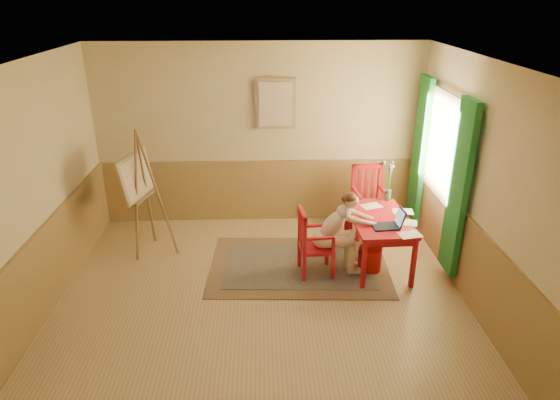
{
  "coord_description": "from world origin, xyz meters",
  "views": [
    {
      "loc": [
        0.03,
        -5.04,
        3.47
      ],
      "look_at": [
        0.25,
        0.55,
        1.05
      ],
      "focal_mm": 31.29,
      "sensor_mm": 36.0,
      "label": 1
    }
  ],
  "objects_px": {
    "table": "(379,224)",
    "chair_back": "(368,201)",
    "laptop": "(390,223)",
    "chair_left": "(313,243)",
    "easel": "(139,181)",
    "figure": "(338,230)"
  },
  "relations": [
    {
      "from": "table",
      "to": "chair_back",
      "type": "distance_m",
      "value": 0.97
    },
    {
      "from": "table",
      "to": "laptop",
      "type": "relative_size",
      "value": 2.98
    },
    {
      "from": "laptop",
      "to": "chair_left",
      "type": "bearing_deg",
      "value": 174.85
    },
    {
      "from": "easel",
      "to": "table",
      "type": "bearing_deg",
      "value": -9.67
    },
    {
      "from": "chair_back",
      "to": "table",
      "type": "bearing_deg",
      "value": -93.61
    },
    {
      "from": "table",
      "to": "easel",
      "type": "relative_size",
      "value": 0.68
    },
    {
      "from": "table",
      "to": "figure",
      "type": "distance_m",
      "value": 0.58
    },
    {
      "from": "chair_left",
      "to": "figure",
      "type": "bearing_deg",
      "value": 6.59
    },
    {
      "from": "table",
      "to": "laptop",
      "type": "bearing_deg",
      "value": -76.65
    },
    {
      "from": "laptop",
      "to": "table",
      "type": "bearing_deg",
      "value": 103.35
    },
    {
      "from": "table",
      "to": "laptop",
      "type": "height_order",
      "value": "laptop"
    },
    {
      "from": "figure",
      "to": "laptop",
      "type": "relative_size",
      "value": 2.78
    },
    {
      "from": "figure",
      "to": "easel",
      "type": "xyz_separation_m",
      "value": [
        -2.65,
        0.69,
        0.44
      ]
    },
    {
      "from": "chair_left",
      "to": "chair_back",
      "type": "distance_m",
      "value": 1.5
    },
    {
      "from": "chair_left",
      "to": "chair_back",
      "type": "xyz_separation_m",
      "value": [
        0.96,
        1.15,
        0.07
      ]
    },
    {
      "from": "table",
      "to": "figure",
      "type": "bearing_deg",
      "value": -165.49
    },
    {
      "from": "chair_left",
      "to": "easel",
      "type": "distance_m",
      "value": 2.51
    },
    {
      "from": "figure",
      "to": "easel",
      "type": "bearing_deg",
      "value": 165.34
    },
    {
      "from": "figure",
      "to": "chair_back",
      "type": "bearing_deg",
      "value": 60.71
    },
    {
      "from": "laptop",
      "to": "figure",
      "type": "bearing_deg",
      "value": 168.75
    },
    {
      "from": "table",
      "to": "figure",
      "type": "xyz_separation_m",
      "value": [
        -0.56,
        -0.15,
        -0.0
      ]
    },
    {
      "from": "table",
      "to": "chair_back",
      "type": "height_order",
      "value": "chair_back"
    }
  ]
}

